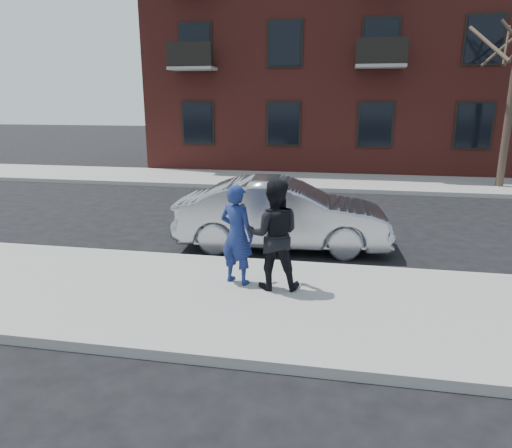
# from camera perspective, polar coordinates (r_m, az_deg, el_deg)

# --- Properties ---
(ground) EXTENTS (100.00, 100.00, 0.00)m
(ground) POSITION_cam_1_polar(r_m,az_deg,el_deg) (7.57, 19.18, -10.45)
(ground) COLOR black
(ground) RESTS_ON ground
(near_sidewalk) EXTENTS (50.00, 3.50, 0.15)m
(near_sidewalk) POSITION_cam_1_polar(r_m,az_deg,el_deg) (7.32, 19.50, -10.75)
(near_sidewalk) COLOR gray
(near_sidewalk) RESTS_ON ground
(near_curb) EXTENTS (50.00, 0.10, 0.15)m
(near_curb) POSITION_cam_1_polar(r_m,az_deg,el_deg) (8.96, 17.83, -5.78)
(near_curb) COLOR #999691
(near_curb) RESTS_ON ground
(far_sidewalk) EXTENTS (50.00, 3.50, 0.15)m
(far_sidewalk) POSITION_cam_1_polar(r_m,az_deg,el_deg) (18.32, 14.28, 5.00)
(far_sidewalk) COLOR gray
(far_sidewalk) RESTS_ON ground
(far_curb) EXTENTS (50.00, 0.10, 0.15)m
(far_curb) POSITION_cam_1_polar(r_m,az_deg,el_deg) (16.55, 14.63, 3.93)
(far_curb) COLOR #999691
(far_curb) RESTS_ON ground
(apartment_building) EXTENTS (24.30, 10.30, 12.30)m
(apartment_building) POSITION_cam_1_polar(r_m,az_deg,el_deg) (25.15, 19.17, 21.23)
(apartment_building) COLOR maroon
(apartment_building) RESTS_ON ground
(silver_sedan) EXTENTS (4.70, 1.90, 1.52)m
(silver_sedan) POSITION_cam_1_polar(r_m,az_deg,el_deg) (10.00, 3.34, 1.23)
(silver_sedan) COLOR #999BA3
(silver_sedan) RESTS_ON ground
(man_hoodie) EXTENTS (0.72, 0.60, 1.70)m
(man_hoodie) POSITION_cam_1_polar(r_m,az_deg,el_deg) (7.62, -2.42, -1.34)
(man_hoodie) COLOR navy
(man_hoodie) RESTS_ON near_sidewalk
(man_peacoat) EXTENTS (0.97, 0.80, 1.82)m
(man_peacoat) POSITION_cam_1_polar(r_m,az_deg,el_deg) (7.41, 2.24, -1.35)
(man_peacoat) COLOR black
(man_peacoat) RESTS_ON near_sidewalk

